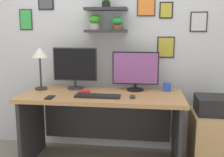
{
  "coord_description": "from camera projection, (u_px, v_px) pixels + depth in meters",
  "views": [
    {
      "loc": [
        0.45,
        -2.65,
        1.4
      ],
      "look_at": [
        0.1,
        0.05,
        0.9
      ],
      "focal_mm": 43.35,
      "sensor_mm": 36.0,
      "label": 1
    }
  ],
  "objects": [
    {
      "name": "desk",
      "position": [
        103.0,
        112.0,
        2.85
      ],
      "size": [
        1.65,
        0.68,
        0.75
      ],
      "color": "tan",
      "rests_on": "ground"
    },
    {
      "name": "scissors_tray",
      "position": [
        84.0,
        92.0,
        2.81
      ],
      "size": [
        0.14,
        0.11,
        0.02
      ],
      "primitive_type": "cube",
      "rotation": [
        0.0,
        0.0,
        0.31
      ],
      "color": "red",
      "rests_on": "desk"
    },
    {
      "name": "monitor_left",
      "position": [
        75.0,
        67.0,
        2.97
      ],
      "size": [
        0.49,
        0.18,
        0.45
      ],
      "color": "#2D2D33",
      "rests_on": "desk"
    },
    {
      "name": "desk_lamp",
      "position": [
        40.0,
        57.0,
        2.91
      ],
      "size": [
        0.17,
        0.17,
        0.46
      ],
      "color": "#2D2D33",
      "rests_on": "desk"
    },
    {
      "name": "monitor_right",
      "position": [
        135.0,
        70.0,
        2.89
      ],
      "size": [
        0.49,
        0.18,
        0.42
      ],
      "color": "black",
      "rests_on": "desk"
    },
    {
      "name": "back_wall_assembly",
      "position": [
        108.0,
        33.0,
        3.08
      ],
      "size": [
        4.4,
        0.24,
        2.7
      ],
      "color": "silver",
      "rests_on": "ground"
    },
    {
      "name": "coffee_mug",
      "position": [
        167.0,
        87.0,
        2.88
      ],
      "size": [
        0.08,
        0.08,
        0.09
      ],
      "primitive_type": "cylinder",
      "color": "blue",
      "rests_on": "desk"
    },
    {
      "name": "printer",
      "position": [
        216.0,
        105.0,
        2.66
      ],
      "size": [
        0.38,
        0.34,
        0.17
      ],
      "primitive_type": "cube",
      "color": "black",
      "rests_on": "drawer_cabinet"
    },
    {
      "name": "cell_phone",
      "position": [
        50.0,
        97.0,
        2.6
      ],
      "size": [
        0.08,
        0.14,
        0.01
      ],
      "primitive_type": "cube",
      "rotation": [
        0.0,
        0.0,
        0.05
      ],
      "color": "black",
      "rests_on": "desk"
    },
    {
      "name": "computer_mouse",
      "position": [
        133.0,
        96.0,
        2.6
      ],
      "size": [
        0.06,
        0.09,
        0.03
      ],
      "primitive_type": "ellipsoid",
      "color": "#2D2D33",
      "rests_on": "desk"
    },
    {
      "name": "drawer_cabinet",
      "position": [
        213.0,
        141.0,
        2.73
      ],
      "size": [
        0.44,
        0.5,
        0.58
      ],
      "primitive_type": "cube",
      "color": "tan",
      "rests_on": "ground"
    },
    {
      "name": "keyboard",
      "position": [
        98.0,
        96.0,
        2.63
      ],
      "size": [
        0.44,
        0.14,
        0.02
      ],
      "primitive_type": "cube",
      "color": "black",
      "rests_on": "desk"
    }
  ]
}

